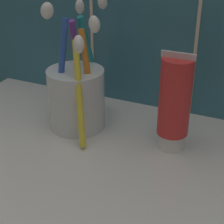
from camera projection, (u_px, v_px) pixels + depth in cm
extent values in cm
cube|color=silver|center=(137.00, 182.00, 46.71)|extent=(69.60, 39.29, 2.00)
cylinder|color=silver|center=(76.00, 99.00, 55.42)|extent=(8.38, 8.38, 9.01)
cylinder|color=orange|center=(89.00, 82.00, 52.83)|extent=(3.40, 1.94, 14.83)
ellipsoid|color=white|center=(94.00, 24.00, 48.10)|extent=(2.34, 1.90, 2.44)
cylinder|color=teal|center=(92.00, 65.00, 57.29)|extent=(1.72, 6.31, 16.09)
ellipsoid|color=white|center=(103.00, 2.00, 55.46)|extent=(1.60, 2.46, 2.63)
cylinder|color=purple|center=(78.00, 68.00, 56.74)|extent=(1.89, 4.86, 15.57)
ellipsoid|color=white|center=(80.00, 7.00, 54.64)|extent=(1.73, 2.41, 2.55)
cylinder|color=blue|center=(61.00, 76.00, 52.95)|extent=(2.91, 2.67, 16.28)
ellipsoid|color=white|center=(47.00, 11.00, 48.41)|extent=(2.34, 2.27, 2.41)
cylinder|color=yellow|center=(79.00, 94.00, 50.43)|extent=(4.06, 5.39, 13.92)
ellipsoid|color=white|center=(79.00, 44.00, 44.27)|extent=(2.39, 2.68, 2.65)
cylinder|color=white|center=(171.00, 140.00, 51.56)|extent=(3.59, 3.59, 2.32)
cylinder|color=red|center=(175.00, 97.00, 48.58)|extent=(4.22, 4.22, 10.59)
cube|color=silver|center=(179.00, 55.00, 45.95)|extent=(4.43, 0.36, 0.80)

